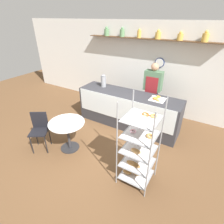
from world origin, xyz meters
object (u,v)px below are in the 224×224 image
(cafe_table, at_px, (67,129))
(pastry_rack, at_px, (138,150))
(donut_tray_counter, at_px, (157,99))
(cafe_chair, at_px, (39,127))
(person_worker, at_px, (152,92))
(coffee_carafe, at_px, (103,81))

(cafe_table, bearing_deg, pastry_rack, -0.51)
(pastry_rack, relative_size, donut_tray_counter, 4.69)
(cafe_chair, distance_m, donut_tray_counter, 2.88)
(donut_tray_counter, bearing_deg, cafe_table, -131.94)
(cafe_table, distance_m, donut_tray_counter, 2.27)
(pastry_rack, height_order, donut_tray_counter, pastry_rack)
(cafe_table, xyz_separation_m, donut_tray_counter, (1.49, 1.66, 0.44))
(pastry_rack, relative_size, cafe_table, 2.14)
(person_worker, relative_size, cafe_chair, 1.92)
(coffee_carafe, distance_m, donut_tray_counter, 1.65)
(person_worker, height_order, coffee_carafe, person_worker)
(donut_tray_counter, bearing_deg, coffee_carafe, 177.40)
(donut_tray_counter, bearing_deg, person_worker, 121.55)
(coffee_carafe, bearing_deg, person_worker, 17.98)
(person_worker, bearing_deg, pastry_rack, -75.85)
(coffee_carafe, bearing_deg, pastry_rack, -42.96)
(cafe_table, relative_size, donut_tray_counter, 2.19)
(pastry_rack, distance_m, donut_tray_counter, 1.71)
(person_worker, bearing_deg, coffee_carafe, -162.02)
(pastry_rack, relative_size, coffee_carafe, 4.75)
(pastry_rack, bearing_deg, coffee_carafe, 137.04)
(coffee_carafe, bearing_deg, donut_tray_counter, -2.60)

